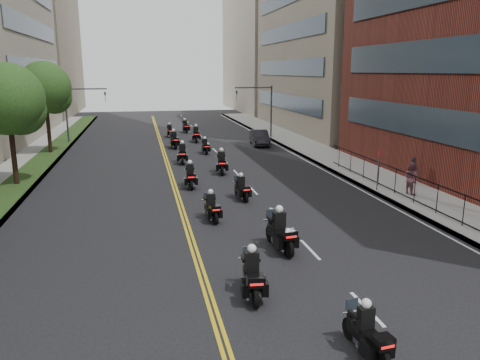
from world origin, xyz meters
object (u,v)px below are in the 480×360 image
at_px(motorcycle_7, 222,163).
at_px(motorcycle_3, 280,233).
at_px(pedestrian_b, 411,178).
at_px(motorcycle_1, 367,334).
at_px(motorcycle_9, 205,147).
at_px(parked_sedan, 260,138).
at_px(motorcycle_5, 242,189).
at_px(motorcycle_13, 185,127).
at_px(motorcycle_8, 182,154).
at_px(motorcycle_2, 252,277).
at_px(motorcycle_6, 190,177).
at_px(motorcycle_10, 174,141).
at_px(motorcycle_11, 196,135).
at_px(motorcycle_12, 170,131).
at_px(pedestrian_c, 413,170).
at_px(motorcycle_4, 212,208).

bearing_deg(motorcycle_7, motorcycle_3, -84.04).
bearing_deg(pedestrian_b, motorcycle_1, 131.05).
height_order(motorcycle_9, parked_sedan, motorcycle_9).
distance_m(motorcycle_5, motorcycle_13, 30.26).
distance_m(motorcycle_9, motorcycle_13, 14.84).
bearing_deg(parked_sedan, motorcycle_8, -130.81).
relative_size(motorcycle_1, motorcycle_2, 0.88).
relative_size(motorcycle_2, motorcycle_6, 1.01).
distance_m(motorcycle_10, motorcycle_11, 4.35).
xyz_separation_m(motorcycle_6, motorcycle_11, (2.61, 19.04, 0.04)).
relative_size(motorcycle_9, motorcycle_13, 0.91).
bearing_deg(motorcycle_6, motorcycle_7, 56.34).
distance_m(motorcycle_12, motorcycle_13, 4.18).
bearing_deg(parked_sedan, motorcycle_7, -109.88).
relative_size(motorcycle_2, pedestrian_c, 1.43).
height_order(motorcycle_7, motorcycle_12, motorcycle_7).
bearing_deg(pedestrian_b, motorcycle_11, 8.19).
distance_m(motorcycle_1, parked_sedan, 34.92).
bearing_deg(motorcycle_8, pedestrian_c, -31.21).
xyz_separation_m(motorcycle_10, pedestrian_b, (12.18, -20.30, 0.36)).
bearing_deg(pedestrian_c, motorcycle_11, 27.44).
xyz_separation_m(motorcycle_6, parked_sedan, (8.47, 15.66, 0.05)).
bearing_deg(motorcycle_13, motorcycle_2, -98.75).
bearing_deg(motorcycle_13, motorcycle_9, -94.99).
relative_size(motorcycle_2, motorcycle_13, 1.04).
relative_size(motorcycle_5, motorcycle_11, 0.84).
distance_m(motorcycle_6, pedestrian_c, 14.16).
bearing_deg(motorcycle_8, motorcycle_2, -84.06).
xyz_separation_m(motorcycle_1, motorcycle_11, (0.09, 37.79, 0.12)).
bearing_deg(motorcycle_10, motorcycle_11, 48.59).
bearing_deg(motorcycle_4, motorcycle_7, 70.82).
distance_m(motorcycle_2, parked_sedan, 31.67).
relative_size(motorcycle_13, parked_sedan, 0.51).
height_order(motorcycle_1, motorcycle_12, motorcycle_12).
relative_size(motorcycle_10, motorcycle_13, 1.10).
relative_size(motorcycle_12, parked_sedan, 0.49).
height_order(motorcycle_5, pedestrian_c, pedestrian_c).
height_order(motorcycle_2, motorcycle_5, motorcycle_2).
xyz_separation_m(motorcycle_10, motorcycle_13, (2.15, 11.30, -0.07)).
relative_size(motorcycle_4, motorcycle_9, 1.01).
height_order(motorcycle_2, motorcycle_6, motorcycle_2).
distance_m(motorcycle_11, pedestrian_c, 24.18).
distance_m(motorcycle_7, motorcycle_11, 15.39).
xyz_separation_m(motorcycle_5, motorcycle_8, (-2.32, 11.41, 0.11)).
relative_size(motorcycle_3, motorcycle_10, 1.01).
bearing_deg(motorcycle_5, motorcycle_8, 94.53).
relative_size(motorcycle_1, motorcycle_6, 0.89).
xyz_separation_m(motorcycle_9, motorcycle_11, (0.04, 7.09, 0.12)).
bearing_deg(motorcycle_4, motorcycle_13, 79.89).
height_order(motorcycle_12, pedestrian_c, pedestrian_c).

